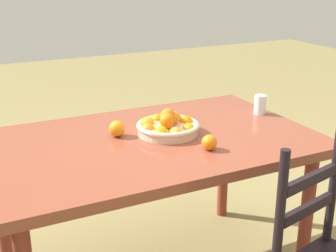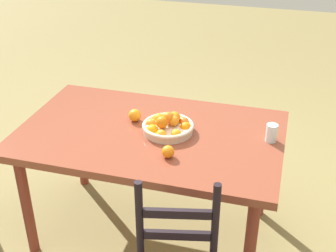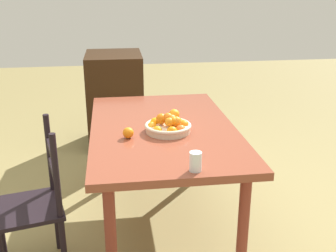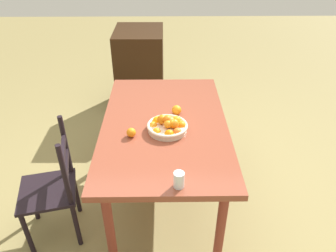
% 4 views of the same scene
% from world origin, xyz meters
% --- Properties ---
extents(dining_table, '(1.56, 0.97, 0.77)m').
position_xyz_m(dining_table, '(0.00, 0.00, 0.69)').
color(dining_table, brown).
rests_on(dining_table, ground).
extents(fruit_bowl, '(0.31, 0.31, 0.13)m').
position_xyz_m(fruit_bowl, '(-0.10, -0.02, 0.81)').
color(fruit_bowl, beige).
rests_on(fruit_bowl, dining_table).
extents(orange_loose_0, '(0.07, 0.07, 0.07)m').
position_xyz_m(orange_loose_0, '(-0.18, 0.24, 0.81)').
color(orange_loose_0, orange).
rests_on(orange_loose_0, dining_table).
extents(orange_loose_1, '(0.08, 0.08, 0.08)m').
position_xyz_m(orange_loose_1, '(0.13, -0.10, 0.81)').
color(orange_loose_1, orange).
rests_on(orange_loose_1, dining_table).
extents(drinking_glass, '(0.07, 0.07, 0.11)m').
position_xyz_m(drinking_glass, '(-0.70, -0.08, 0.82)').
color(drinking_glass, silver).
rests_on(drinking_glass, dining_table).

